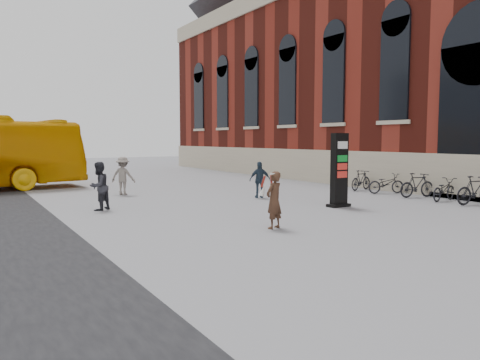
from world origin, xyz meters
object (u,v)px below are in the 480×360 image
pedestrian_a (99,186)px  bike_7 (361,180)px  bike_3 (476,190)px  bike_4 (444,190)px  info_pylon (339,170)px  bike_5 (417,185)px  pedestrian_c (260,180)px  pedestrian_b (123,176)px  woman (274,199)px  bike_6 (386,183)px

pedestrian_a → bike_7: bearing=143.5°
bike_3 → bike_4: bearing=10.4°
info_pylon → bike_4: size_ratio=1.55×
bike_5 → pedestrian_c: bearing=71.3°
pedestrian_b → pedestrian_c: pedestrian_b is taller
pedestrian_c → bike_3: size_ratio=0.83×
pedestrian_a → pedestrian_b: 4.42m
info_pylon → pedestrian_b: 9.25m
woman → bike_3: (8.93, -0.06, -0.25)m
pedestrian_c → bike_4: size_ratio=0.88×
bike_4 → bike_5: 1.24m
info_pylon → bike_7: (4.61, 3.48, -0.82)m
bike_4 → bike_5: bearing=-10.3°
woman → bike_6: bearing=-174.4°
pedestrian_b → pedestrian_c: 5.93m
woman → bike_6: (8.93, 4.11, -0.35)m
woman → bike_3: size_ratio=0.87×
pedestrian_c → bike_5: 6.47m
info_pylon → pedestrian_b: (-5.47, 7.45, -0.48)m
woman → bike_7: size_ratio=0.97×
pedestrian_b → woman: bearing=138.5°
woman → bike_7: woman is taller
pedestrian_b → bike_4: size_ratio=0.98×
bike_4 → bike_5: (0.00, 1.24, 0.07)m
woman → bike_4: 9.02m
pedestrian_c → bike_3: 8.04m
info_pylon → bike_7: info_pylon is taller
bike_3 → bike_6: bike_3 is taller
pedestrian_a → bike_7: pedestrian_a is taller
bike_3 → bike_5: 2.54m
bike_5 → bike_6: 1.63m
bike_3 → woman: bearing=100.0°
pedestrian_a → bike_5: bearing=128.9°
pedestrian_a → bike_4: bearing=123.6°
pedestrian_c → bike_7: 5.63m
info_pylon → pedestrian_b: size_ratio=1.58×
pedestrian_c → bike_7: pedestrian_c is taller
info_pylon → bike_7: size_ratio=1.64×
bike_5 → pedestrian_b: bearing=65.7°
bike_6 → bike_5: bearing=-161.7°
bike_3 → bike_6: size_ratio=1.05×
pedestrian_b → bike_6: (10.08, -5.47, -0.38)m
info_pylon → pedestrian_a: bearing=152.0°
pedestrian_c → bike_4: bearing=159.7°
bike_4 → bike_7: (0.00, 4.38, 0.04)m
pedestrian_a → bike_5: (12.10, -3.17, -0.31)m
bike_3 → bike_5: (0.00, 2.54, -0.03)m
pedestrian_a → bike_7: 12.11m
pedestrian_c → pedestrian_a: bearing=18.2°
info_pylon → bike_5: bearing=1.3°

